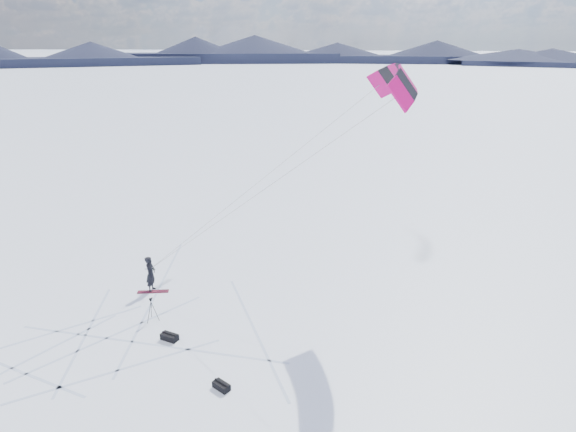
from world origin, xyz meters
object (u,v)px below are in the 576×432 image
(snowkiter, at_px, (152,290))
(snowboard, at_px, (153,292))
(tripod, at_px, (151,306))
(gear_bag_b, at_px, (221,386))
(gear_bag_a, at_px, (169,337))

(snowkiter, height_order, snowboard, snowkiter)
(tripod, bearing_deg, snowboard, 109.13)
(snowkiter, distance_m, gear_bag_b, 9.07)
(tripod, xyz_separation_m, gear_bag_a, (1.60, -1.17, -0.61))
(tripod, bearing_deg, snowkiter, 109.83)
(snowkiter, xyz_separation_m, gear_bag_b, (6.82, -5.97, 0.14))
(tripod, height_order, gear_bag_a, tripod)
(snowkiter, height_order, gear_bag_a, snowkiter)
(snowkiter, relative_size, snowboard, 1.20)
(snowkiter, relative_size, gear_bag_b, 2.51)
(gear_bag_b, bearing_deg, snowboard, 161.48)
(snowkiter, relative_size, gear_bag_a, 2.37)
(snowkiter, bearing_deg, gear_bag_a, -150.77)
(snowboard, bearing_deg, gear_bag_a, -71.36)
(snowboard, distance_m, gear_bag_a, 4.75)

